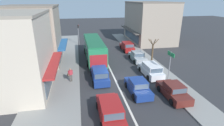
# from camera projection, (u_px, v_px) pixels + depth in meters

# --- Properties ---
(ground_plane) EXTENTS (140.00, 140.00, 0.00)m
(ground_plane) POSITION_uv_depth(u_px,v_px,m) (117.00, 83.00, 20.11)
(ground_plane) COLOR #2D2D30
(lane_centre_line) EXTENTS (0.20, 28.00, 0.01)m
(lane_centre_line) POSITION_uv_depth(u_px,v_px,m) (110.00, 70.00, 23.79)
(lane_centre_line) COLOR silver
(lane_centre_line) RESTS_ON ground
(sidewalk_left) EXTENTS (5.20, 44.00, 0.14)m
(sidewalk_left) POSITION_uv_depth(u_px,v_px,m) (60.00, 67.00, 24.41)
(sidewalk_left) COLOR gray
(sidewalk_left) RESTS_ON ground
(kerb_right) EXTENTS (2.80, 44.00, 0.12)m
(kerb_right) POSITION_uv_depth(u_px,v_px,m) (148.00, 62.00, 26.71)
(kerb_right) COLOR gray
(kerb_right) RESTS_ON ground
(shopfront_corner_near) EXTENTS (7.09, 8.73, 7.99)m
(shopfront_corner_near) POSITION_uv_depth(u_px,v_px,m) (16.00, 54.00, 17.29)
(shopfront_corner_near) COLOR beige
(shopfront_corner_near) RESTS_ON ground
(shopfront_mid_block) EXTENTS (7.85, 7.64, 8.29)m
(shopfront_mid_block) POSITION_uv_depth(u_px,v_px,m) (34.00, 36.00, 24.95)
(shopfront_mid_block) COLOR gray
(shopfront_mid_block) RESTS_ON ground
(building_right_far) EXTENTS (9.02, 12.42, 8.46)m
(building_right_far) POSITION_uv_depth(u_px,v_px,m) (149.00, 22.00, 38.35)
(building_right_far) COLOR gray
(building_right_far) RESTS_ON ground
(city_bus) EXTENTS (2.89, 10.90, 3.23)m
(city_bus) POSITION_uv_depth(u_px,v_px,m) (94.00, 48.00, 27.19)
(city_bus) COLOR #237A4C
(city_bus) RESTS_ON ground
(sedan_behind_bus_mid) EXTENTS (1.96, 4.23, 1.47)m
(sedan_behind_bus_mid) POSITION_uv_depth(u_px,v_px,m) (138.00, 87.00, 17.83)
(sedan_behind_bus_mid) COLOR navy
(sedan_behind_bus_mid) RESTS_ON ground
(wagon_queue_far_back) EXTENTS (1.96, 4.51, 1.58)m
(wagon_queue_far_back) POSITION_uv_depth(u_px,v_px,m) (110.00, 110.00, 14.00)
(wagon_queue_far_back) COLOR maroon
(wagon_queue_far_back) RESTS_ON ground
(wagon_adjacent_lane_lead) EXTENTS (1.96, 4.51, 1.58)m
(wagon_adjacent_lane_lead) POSITION_uv_depth(u_px,v_px,m) (100.00, 75.00, 20.42)
(wagon_adjacent_lane_lead) COLOR navy
(wagon_adjacent_lane_lead) RESTS_ON ground
(parked_sedan_kerb_front) EXTENTS (1.93, 4.22, 1.47)m
(parked_sedan_kerb_front) POSITION_uv_depth(u_px,v_px,m) (173.00, 91.00, 17.03)
(parked_sedan_kerb_front) COLOR #561E19
(parked_sedan_kerb_front) RESTS_ON ground
(parked_wagon_kerb_second) EXTENTS (2.03, 4.55, 1.58)m
(parked_wagon_kerb_second) POSITION_uv_depth(u_px,v_px,m) (151.00, 70.00, 21.85)
(parked_wagon_kerb_second) COLOR silver
(parked_wagon_kerb_second) RESTS_ON ground
(parked_sedan_kerb_third) EXTENTS (1.93, 4.22, 1.47)m
(parked_sedan_kerb_third) POSITION_uv_depth(u_px,v_px,m) (137.00, 57.00, 27.05)
(parked_sedan_kerb_third) COLOR #9EA3A8
(parked_sedan_kerb_third) RESTS_ON ground
(parked_wagon_kerb_rear) EXTENTS (1.96, 4.51, 1.58)m
(parked_wagon_kerb_rear) POSITION_uv_depth(u_px,v_px,m) (127.00, 47.00, 32.32)
(parked_wagon_kerb_rear) COLOR maroon
(parked_wagon_kerb_rear) RESTS_ON ground
(traffic_light_downstreet) EXTENTS (0.32, 0.24, 4.20)m
(traffic_light_downstreet) POSITION_uv_depth(u_px,v_px,m) (78.00, 31.00, 35.46)
(traffic_light_downstreet) COLOR gray
(traffic_light_downstreet) RESTS_ON ground
(directional_road_sign) EXTENTS (0.10, 1.40, 3.60)m
(directional_road_sign) POSITION_uv_depth(u_px,v_px,m) (170.00, 60.00, 19.64)
(directional_road_sign) COLOR gray
(directional_road_sign) RESTS_ON ground
(street_tree_right) EXTENTS (1.56, 1.70, 4.05)m
(street_tree_right) POSITION_uv_depth(u_px,v_px,m) (152.00, 53.00, 24.68)
(street_tree_right) COLOR brown
(street_tree_right) RESTS_ON ground
(pedestrian_with_handbag_near) EXTENTS (0.62, 0.48, 1.63)m
(pedestrian_with_handbag_near) POSITION_uv_depth(u_px,v_px,m) (70.00, 74.00, 19.81)
(pedestrian_with_handbag_near) COLOR #4C4742
(pedestrian_with_handbag_near) RESTS_ON sidewalk_left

